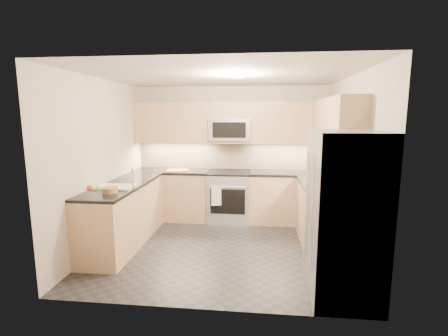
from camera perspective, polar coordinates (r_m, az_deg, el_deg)
floor at (r=5.02m, az=-0.44°, el=-13.72°), size 3.60×3.20×0.00m
ceiling at (r=4.66m, az=-0.48°, el=15.92°), size 3.60×3.20×0.02m
wall_back at (r=6.26m, az=1.23°, el=2.72°), size 3.60×0.02×2.50m
wall_front at (r=3.12m, az=-3.85°, el=-3.87°), size 3.60×0.02×2.50m
wall_left at (r=5.20m, az=-20.58°, el=0.81°), size 0.02×3.20×2.50m
wall_right at (r=4.82m, az=21.33°, el=0.15°), size 0.02×3.20×2.50m
base_cab_back_left at (r=6.29m, az=-9.01°, el=-4.75°), size 1.42×0.60×0.90m
base_cab_back_right at (r=6.11m, az=11.24°, el=-5.25°), size 1.42×0.60×0.90m
base_cab_right at (r=5.07m, az=17.05°, el=-8.49°), size 0.60×1.70×0.90m
base_cab_peninsula at (r=5.24m, az=-17.12°, el=-7.90°), size 0.60×2.00×0.90m
countertop_back_left at (r=6.20m, az=-9.12°, el=-0.53°), size 1.42×0.63×0.04m
countertop_back_right at (r=6.01m, az=11.38°, el=-0.90°), size 1.42×0.63×0.04m
countertop_right at (r=4.95m, az=17.31°, el=-3.29°), size 0.63×1.70×0.04m
countertop_peninsula at (r=5.13m, az=-17.37°, el=-2.87°), size 0.63×2.00×0.04m
upper_cab_back at (r=6.04m, az=1.10°, el=7.96°), size 3.60×0.35×0.75m
upper_cab_right at (r=4.99m, az=18.95°, el=7.21°), size 0.35×1.95×0.75m
backsplash_back at (r=6.26m, az=1.22°, el=2.22°), size 3.60×0.01×0.51m
backsplash_right at (r=5.25m, az=19.98°, el=0.32°), size 0.01×2.30×0.51m
gas_range at (r=6.08m, az=0.94°, el=-5.09°), size 0.76×0.65×0.91m
range_cooktop at (r=5.98m, az=0.95°, el=-0.82°), size 0.76×0.65×0.03m
oven_door_glass at (r=5.76m, az=0.64°, el=-5.94°), size 0.62×0.02×0.45m
oven_handle at (r=5.68m, az=0.62°, el=-3.36°), size 0.60×0.02×0.02m
microwave at (r=6.02m, az=1.08°, el=6.77°), size 0.76×0.40×0.40m
microwave_door at (r=5.82m, az=0.90°, el=6.68°), size 0.60×0.01×0.28m
refrigerator at (r=3.72m, az=20.37°, el=-7.88°), size 0.70×0.90×1.80m
fridge_handle_left at (r=3.46m, az=15.14°, el=-8.02°), size 0.02×0.02×1.20m
fridge_handle_right at (r=3.80m, az=14.30°, el=-6.43°), size 0.02×0.02×1.20m
sink_basin at (r=4.91m, az=-18.50°, el=-3.92°), size 0.52×0.38×0.16m
faucet at (r=4.77m, az=-15.78°, el=-1.72°), size 0.03×0.03×0.28m
utensil_bowl at (r=5.99m, az=17.13°, el=-0.17°), size 0.31×0.31×0.16m
cutting_board at (r=6.12m, az=-8.16°, el=-0.39°), size 0.45×0.35×0.01m
fruit_basket at (r=4.57m, az=-19.37°, el=-3.70°), size 0.22×0.22×0.07m
fruit_apple at (r=4.40m, az=-22.51°, el=-3.30°), size 0.08×0.08×0.08m
fruit_pear at (r=4.34m, az=-21.20°, el=-3.40°), size 0.06×0.06×0.06m
dish_towel_check at (r=5.72m, az=-1.37°, el=-5.02°), size 0.17×0.06×0.33m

